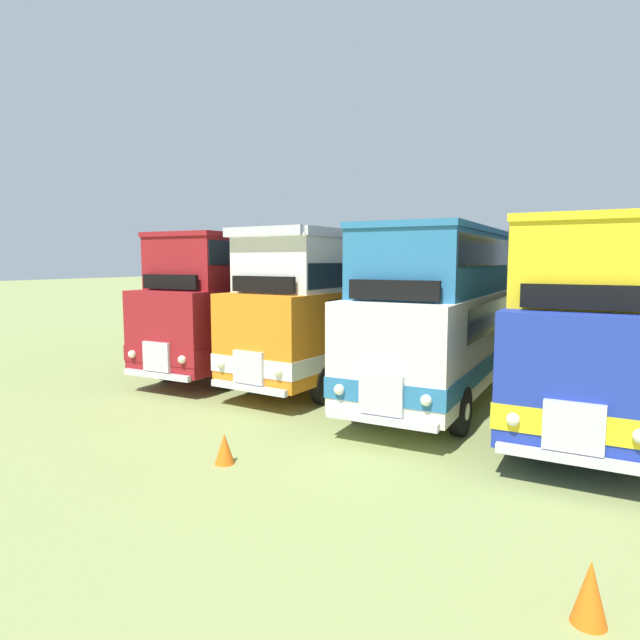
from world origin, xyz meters
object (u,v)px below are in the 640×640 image
object	(u,v)px
cone_near_end	(590,592)
bus_fourth_in_row	(593,310)
cone_mid_row	(224,448)
bus_first_in_row	(262,295)
bus_third_in_row	(455,304)
bus_second_in_row	(350,302)

from	to	relation	value
cone_near_end	bus_fourth_in_row	bearing A→B (deg)	94.46
bus_fourth_in_row	cone_mid_row	bearing A→B (deg)	-125.16
bus_fourth_in_row	cone_near_end	bearing A→B (deg)	-85.54
bus_first_in_row	bus_fourth_in_row	distance (m)	10.47
cone_mid_row	bus_third_in_row	bearing A→B (deg)	76.22
bus_first_in_row	bus_fourth_in_row	bearing A→B (deg)	-2.01
bus_fourth_in_row	cone_mid_row	world-z (taller)	bus_fourth_in_row
bus_third_in_row	cone_near_end	xyz separation A→B (m)	(4.20, -9.19, -2.13)
bus_fourth_in_row	cone_near_end	world-z (taller)	bus_fourth_in_row
bus_second_in_row	bus_third_in_row	distance (m)	3.49
bus_third_in_row	bus_fourth_in_row	bearing A→B (deg)	-1.14
bus_third_in_row	bus_first_in_row	bearing A→B (deg)	177.56
bus_third_in_row	bus_fourth_in_row	size ratio (longest dim) A/B	0.95
bus_first_in_row	cone_near_end	world-z (taller)	bus_first_in_row
bus_fourth_in_row	cone_near_end	xyz separation A→B (m)	(0.71, -9.12, -2.14)
bus_first_in_row	bus_second_in_row	size ratio (longest dim) A/B	1.03
bus_second_in_row	bus_fourth_in_row	distance (m)	6.97
cone_mid_row	cone_near_end	bearing A→B (deg)	-13.76
bus_third_in_row	cone_mid_row	bearing A→B (deg)	-103.78
bus_second_in_row	bus_first_in_row	bearing A→B (deg)	179.56
bus_third_in_row	bus_second_in_row	bearing A→B (deg)	175.55
bus_first_in_row	bus_third_in_row	world-z (taller)	same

